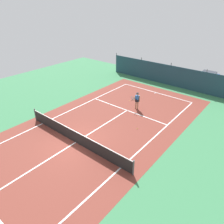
{
  "coord_description": "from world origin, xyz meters",
  "views": [
    {
      "loc": [
        9.78,
        -7.79,
        9.16
      ],
      "look_at": [
        0.15,
        3.98,
        0.9
      ],
      "focal_mm": 33.32,
      "sensor_mm": 36.0,
      "label": 1
    }
  ],
  "objects": [
    {
      "name": "tennis_net",
      "position": [
        0.0,
        0.0,
        0.51
      ],
      "size": [
        10.12,
        0.1,
        1.1
      ],
      "color": "black",
      "rests_on": "ground"
    },
    {
      "name": "back_fence",
      "position": [
        -0.0,
        15.5,
        0.67
      ],
      "size": [
        16.3,
        0.98,
        2.7
      ],
      "color": "#1E3D4C",
      "rests_on": "ground"
    },
    {
      "name": "ground_plane",
      "position": [
        0.0,
        0.0,
        0.0
      ],
      "size": [
        36.0,
        36.0,
        0.0
      ],
      "primitive_type": "plane",
      "color": "#387A4C"
    },
    {
      "name": "tennis_player",
      "position": [
        0.5,
        7.23,
        0.96
      ],
      "size": [
        0.68,
        0.78,
        1.64
      ],
      "rotation": [
        0.0,
        0.0,
        3.21
      ],
      "color": "#9E7051",
      "rests_on": "ground"
    },
    {
      "name": "tennis_ball_midcourt",
      "position": [
        -0.98,
        8.23,
        0.03
      ],
      "size": [
        0.07,
        0.07,
        0.07
      ],
      "primitive_type": "sphere",
      "color": "#CCDB33",
      "rests_on": "ground"
    },
    {
      "name": "tennis_ball_near_player",
      "position": [
        2.48,
        4.34,
        0.03
      ],
      "size": [
        0.07,
        0.07,
        0.07
      ],
      "primitive_type": "sphere",
      "color": "#CCDB33",
      "rests_on": "ground"
    },
    {
      "name": "court_surface",
      "position": [
        0.0,
        0.0,
        0.0
      ],
      "size": [
        11.02,
        26.6,
        0.01
      ],
      "color": "brown",
      "rests_on": "ground"
    },
    {
      "name": "parked_car",
      "position": [
        3.65,
        17.45,
        0.84
      ],
      "size": [
        2.07,
        4.23,
        1.68
      ],
      "rotation": [
        0.0,
        0.0,
        3.16
      ],
      "color": "navy",
      "rests_on": "ground"
    }
  ]
}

